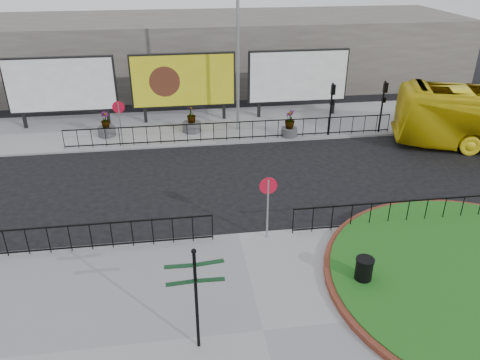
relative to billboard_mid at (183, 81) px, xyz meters
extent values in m
plane|color=black|center=(1.50, -12.97, -2.60)|extent=(90.00, 90.00, 0.00)
cube|color=gray|center=(1.50, -17.97, -2.54)|extent=(30.00, 10.00, 0.12)
cube|color=gray|center=(1.50, -0.97, -2.54)|extent=(44.00, 6.00, 0.12)
cylinder|color=gray|center=(-3.50, -3.57, -1.28)|extent=(0.07, 0.07, 2.40)
cylinder|color=#AD0B22|center=(-3.50, -3.57, -0.33)|extent=(0.64, 0.03, 0.64)
cylinder|color=white|center=(-3.50, -3.55, -0.33)|extent=(0.50, 0.03, 0.50)
cylinder|color=gray|center=(2.50, -13.37, -1.28)|extent=(0.07, 0.07, 2.40)
cylinder|color=#AD0B22|center=(2.50, -13.37, -0.33)|extent=(0.64, 0.03, 0.64)
cylinder|color=white|center=(2.50, -13.35, -0.33)|extent=(0.50, 0.03, 0.50)
cube|color=black|center=(-9.40, 0.03, -1.98)|extent=(0.18, 0.18, 1.00)
cube|color=black|center=(-4.60, 0.03, -1.98)|extent=(0.18, 0.18, 1.00)
cube|color=black|center=(-7.00, 0.03, 0.02)|extent=(6.20, 0.25, 3.20)
cube|color=white|center=(-7.00, -0.13, 0.02)|extent=(6.00, 0.06, 3.00)
cube|color=black|center=(-2.40, 0.03, -1.98)|extent=(0.18, 0.18, 1.00)
cube|color=black|center=(2.40, 0.03, -1.98)|extent=(0.18, 0.18, 1.00)
cube|color=black|center=(0.00, 0.03, 0.02)|extent=(6.20, 0.25, 3.20)
cube|color=#C8CE1D|center=(0.00, -0.13, 0.02)|extent=(6.00, 0.06, 3.00)
cube|color=black|center=(4.60, 0.03, -1.98)|extent=(0.18, 0.18, 1.00)
cube|color=black|center=(9.40, 0.03, -1.98)|extent=(0.18, 0.18, 1.00)
cube|color=black|center=(7.00, 0.03, 0.02)|extent=(6.20, 0.25, 3.20)
cube|color=white|center=(7.00, -0.13, 0.02)|extent=(6.00, 0.06, 3.00)
cylinder|color=gray|center=(3.00, -1.97, 2.02)|extent=(0.18, 0.18, 9.00)
cylinder|color=black|center=(8.00, -3.57, -0.98)|extent=(0.10, 0.10, 3.00)
cube|color=black|center=(8.00, -3.69, 0.17)|extent=(0.22, 0.18, 0.55)
cube|color=black|center=(8.00, -3.69, -0.53)|extent=(0.20, 0.16, 0.30)
cylinder|color=black|center=(11.00, -3.57, -0.98)|extent=(0.10, 0.10, 3.00)
cube|color=black|center=(11.00, -3.69, 0.17)|extent=(0.22, 0.18, 0.55)
cube|color=black|center=(11.00, -3.69, -0.53)|extent=(0.20, 0.16, 0.30)
cube|color=slate|center=(1.50, 9.03, -0.10)|extent=(40.00, 10.00, 5.00)
cylinder|color=black|center=(-0.33, -18.27, -0.95)|extent=(0.09, 0.09, 3.06)
sphere|color=black|center=(-0.33, -18.27, 0.63)|extent=(0.13, 0.13, 0.13)
cube|color=#0E3318|center=(-0.71, -18.26, 0.21)|extent=(0.72, 0.15, 0.03)
cube|color=#0E3318|center=(0.05, -18.22, 0.21)|extent=(0.73, 0.22, 0.03)
cube|color=#0E3318|center=(-0.71, -18.30, -0.28)|extent=(0.72, 0.18, 0.03)
cube|color=#0E3318|center=(0.05, -18.28, -0.28)|extent=(0.72, 0.15, 0.03)
cylinder|color=black|center=(5.01, -16.42, -2.03)|extent=(0.54, 0.54, 0.91)
cylinder|color=black|center=(5.01, -16.42, -1.54)|extent=(0.58, 0.58, 0.06)
cylinder|color=#4C4C4F|center=(-4.50, -1.97, -2.22)|extent=(0.98, 0.98, 0.51)
imported|color=#1A5316|center=(-4.50, -1.97, -1.52)|extent=(0.70, 0.70, 0.90)
cylinder|color=#4C4C4F|center=(0.30, -1.97, -2.20)|extent=(1.06, 1.06, 0.55)
imported|color=#1A5316|center=(0.30, -1.97, -1.45)|extent=(0.73, 0.73, 0.96)
cylinder|color=#4C4C4F|center=(5.72, -3.48, -2.24)|extent=(0.91, 0.91, 0.48)
imported|color=#1A5316|center=(5.72, -3.48, -1.49)|extent=(0.68, 0.68, 1.03)
camera|label=1|loc=(-0.54, -27.62, 7.24)|focal=35.00mm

